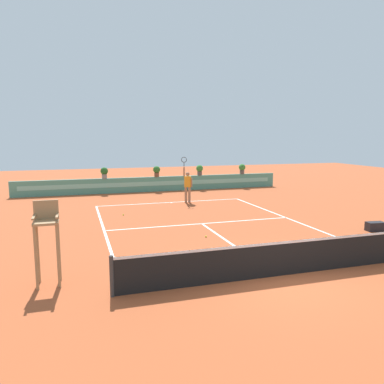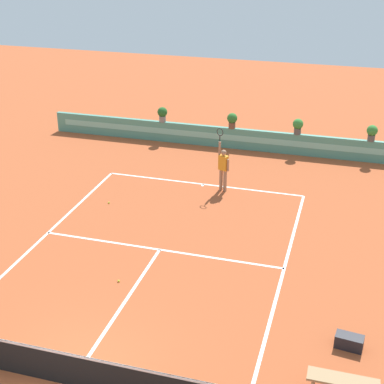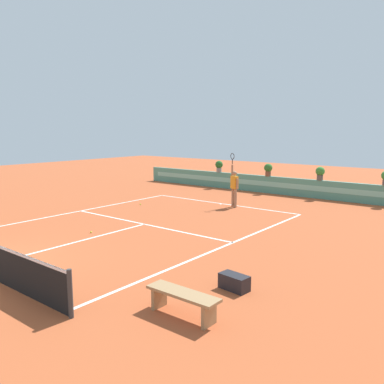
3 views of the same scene
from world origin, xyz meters
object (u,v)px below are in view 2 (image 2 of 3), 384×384
at_px(bench_courtside, 343,383).
at_px(tennis_ball_near_baseline, 109,203).
at_px(tennis_player, 223,166).
at_px(potted_plant_right, 298,125).
at_px(potted_plant_far_right, 372,132).
at_px(potted_plant_left, 162,113).
at_px(gear_bag, 349,342).
at_px(potted_plant_centre, 232,120).
at_px(tennis_ball_mid_court, 119,281).

bearing_deg(bench_courtside, tennis_ball_near_baseline, 139.77).
xyz_separation_m(tennis_player, potted_plant_right, (2.34, 4.84, 0.36)).
height_order(potted_plant_far_right, potted_plant_left, same).
height_order(gear_bag, potted_plant_centre, potted_plant_centre).
bearing_deg(tennis_player, bench_courtside, -62.83).
distance_m(tennis_player, tennis_ball_mid_court, 7.49).
height_order(tennis_player, potted_plant_right, tennis_player).
height_order(tennis_player, potted_plant_left, tennis_player).
relative_size(potted_plant_far_right, potted_plant_left, 1.00).
bearing_deg(tennis_ball_near_baseline, tennis_player, 31.65).
bearing_deg(potted_plant_right, potted_plant_centre, 180.00).
relative_size(potted_plant_far_right, potted_plant_centre, 1.00).
distance_m(potted_plant_right, potted_plant_left, 6.54).
bearing_deg(potted_plant_centre, tennis_ball_near_baseline, -113.70).
height_order(gear_bag, potted_plant_far_right, potted_plant_far_right).
height_order(tennis_ball_near_baseline, potted_plant_right, potted_plant_right).
height_order(potted_plant_left, potted_plant_centre, same).
relative_size(gear_bag, potted_plant_right, 0.97).
relative_size(bench_courtside, potted_plant_left, 2.21).
bearing_deg(potted_plant_far_right, potted_plant_right, 180.00).
distance_m(tennis_player, potted_plant_centre, 4.91).
bearing_deg(potted_plant_left, gear_bag, -54.31).
bearing_deg(gear_bag, potted_plant_left, 125.69).
bearing_deg(potted_plant_right, bench_courtside, -79.20).
height_order(tennis_ball_near_baseline, potted_plant_left, potted_plant_left).
xyz_separation_m(tennis_player, tennis_ball_near_baseline, (-3.92, -2.42, -1.02)).
relative_size(tennis_player, potted_plant_right, 3.57).
bearing_deg(tennis_ball_near_baseline, potted_plant_far_right, 37.33).
bearing_deg(tennis_ball_mid_court, potted_plant_left, 102.73).
xyz_separation_m(tennis_player, potted_plant_centre, (-0.73, 4.84, 0.36)).
bearing_deg(tennis_player, gear_bag, -57.71).
relative_size(gear_bag, potted_plant_centre, 0.97).
height_order(potted_plant_far_right, potted_plant_right, same).
distance_m(bench_courtside, potted_plant_far_right, 15.02).
bearing_deg(potted_plant_centre, bench_courtside, -68.39).
bearing_deg(tennis_ball_mid_court, potted_plant_centre, 86.54).
height_order(tennis_player, potted_plant_centre, tennis_player).
bearing_deg(potted_plant_far_right, tennis_ball_near_baseline, -142.67).
bearing_deg(gear_bag, potted_plant_centre, 114.50).
xyz_separation_m(gear_bag, tennis_player, (-5.29, 8.37, 0.87)).
height_order(tennis_ball_mid_court, potted_plant_right, potted_plant_right).
height_order(tennis_ball_near_baseline, potted_plant_far_right, potted_plant_far_right).
relative_size(tennis_player, potted_plant_centre, 3.57).
bearing_deg(tennis_ball_near_baseline, tennis_ball_mid_court, -63.17).
bearing_deg(tennis_ball_mid_court, gear_bag, -9.23).
distance_m(potted_plant_left, potted_plant_centre, 3.47).
xyz_separation_m(gear_bag, potted_plant_left, (-9.49, 13.21, 1.23)).
height_order(bench_courtside, tennis_ball_near_baseline, bench_courtside).
bearing_deg(tennis_player, potted_plant_right, 64.21).
bearing_deg(gear_bag, bench_courtside, -92.95).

